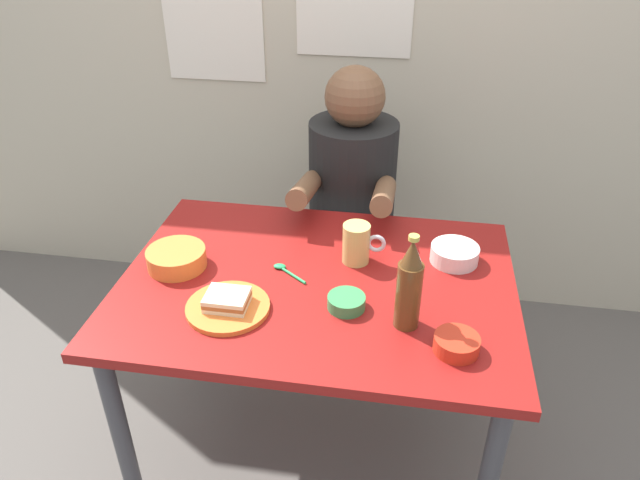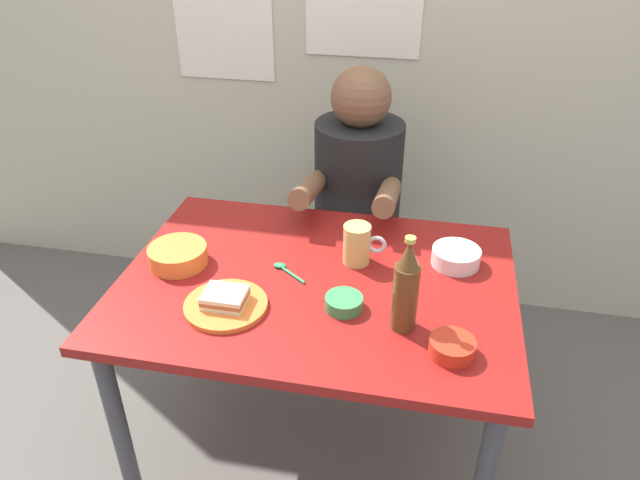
{
  "view_description": "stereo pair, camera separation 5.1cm",
  "coord_description": "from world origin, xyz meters",
  "px_view_note": "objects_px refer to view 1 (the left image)",
  "views": [
    {
      "loc": [
        0.23,
        -1.33,
        1.71
      ],
      "look_at": [
        0.0,
        0.05,
        0.84
      ],
      "focal_mm": 33.18,
      "sensor_mm": 36.0,
      "label": 1
    },
    {
      "loc": [
        0.28,
        -1.32,
        1.71
      ],
      "look_at": [
        0.0,
        0.05,
        0.84
      ],
      "focal_mm": 33.18,
      "sensor_mm": 36.0,
      "label": 2
    }
  ],
  "objects_px": {
    "stool": "(349,269)",
    "beer_bottle": "(409,286)",
    "dip_bowl_green": "(346,302)",
    "person_seated": "(352,177)",
    "sandwich": "(227,300)",
    "beer_mug": "(357,243)",
    "dining_table": "(317,306)",
    "plate_orange": "(228,307)"
  },
  "relations": [
    {
      "from": "plate_orange",
      "to": "beer_bottle",
      "type": "bearing_deg",
      "value": 2.06
    },
    {
      "from": "stool",
      "to": "dip_bowl_green",
      "type": "bearing_deg",
      "value": -84.49
    },
    {
      "from": "person_seated",
      "to": "dip_bowl_green",
      "type": "xyz_separation_m",
      "value": [
        0.07,
        -0.73,
        -0.01
      ]
    },
    {
      "from": "plate_orange",
      "to": "stool",
      "type": "bearing_deg",
      "value": 73.81
    },
    {
      "from": "dip_bowl_green",
      "to": "stool",
      "type": "bearing_deg",
      "value": 95.51
    },
    {
      "from": "sandwich",
      "to": "beer_mug",
      "type": "distance_m",
      "value": 0.42
    },
    {
      "from": "sandwich",
      "to": "dip_bowl_green",
      "type": "distance_m",
      "value": 0.31
    },
    {
      "from": "stool",
      "to": "plate_orange",
      "type": "height_order",
      "value": "plate_orange"
    },
    {
      "from": "dining_table",
      "to": "beer_mug",
      "type": "xyz_separation_m",
      "value": [
        0.1,
        0.11,
        0.15
      ]
    },
    {
      "from": "person_seated",
      "to": "beer_mug",
      "type": "xyz_separation_m",
      "value": [
        0.07,
        -0.51,
        0.03
      ]
    },
    {
      "from": "stool",
      "to": "beer_bottle",
      "type": "distance_m",
      "value": 0.96
    },
    {
      "from": "beer_mug",
      "to": "person_seated",
      "type": "bearing_deg",
      "value": 98.23
    },
    {
      "from": "dip_bowl_green",
      "to": "plate_orange",
      "type": "bearing_deg",
      "value": -169.02
    },
    {
      "from": "dining_table",
      "to": "plate_orange",
      "type": "bearing_deg",
      "value": -140.51
    },
    {
      "from": "dining_table",
      "to": "beer_bottle",
      "type": "relative_size",
      "value": 4.2
    },
    {
      "from": "beer_mug",
      "to": "beer_bottle",
      "type": "xyz_separation_m",
      "value": [
        0.15,
        -0.27,
        0.06
      ]
    },
    {
      "from": "beer_mug",
      "to": "dip_bowl_green",
      "type": "xyz_separation_m",
      "value": [
        -0.0,
        -0.22,
        -0.04
      ]
    },
    {
      "from": "plate_orange",
      "to": "dip_bowl_green",
      "type": "relative_size",
      "value": 2.2
    },
    {
      "from": "dip_bowl_green",
      "to": "person_seated",
      "type": "bearing_deg",
      "value": 95.59
    },
    {
      "from": "stool",
      "to": "person_seated",
      "type": "bearing_deg",
      "value": -90.0
    },
    {
      "from": "stool",
      "to": "beer_bottle",
      "type": "xyz_separation_m",
      "value": [
        0.23,
        -0.78,
        0.51
      ]
    },
    {
      "from": "sandwich",
      "to": "dip_bowl_green",
      "type": "xyz_separation_m",
      "value": [
        0.3,
        0.06,
        -0.01
      ]
    },
    {
      "from": "plate_orange",
      "to": "person_seated",
      "type": "bearing_deg",
      "value": 73.59
    },
    {
      "from": "dining_table",
      "to": "dip_bowl_green",
      "type": "bearing_deg",
      "value": -49.17
    },
    {
      "from": "dining_table",
      "to": "stool",
      "type": "relative_size",
      "value": 2.44
    },
    {
      "from": "person_seated",
      "to": "plate_orange",
      "type": "distance_m",
      "value": 0.82
    },
    {
      "from": "person_seated",
      "to": "dip_bowl_green",
      "type": "height_order",
      "value": "person_seated"
    },
    {
      "from": "beer_bottle",
      "to": "sandwich",
      "type": "bearing_deg",
      "value": -177.94
    },
    {
      "from": "person_seated",
      "to": "stool",
      "type": "bearing_deg",
      "value": 90.0
    },
    {
      "from": "stool",
      "to": "beer_bottle",
      "type": "relative_size",
      "value": 1.72
    },
    {
      "from": "stool",
      "to": "beer_mug",
      "type": "height_order",
      "value": "beer_mug"
    },
    {
      "from": "sandwich",
      "to": "dip_bowl_green",
      "type": "relative_size",
      "value": 1.1
    },
    {
      "from": "beer_bottle",
      "to": "dip_bowl_green",
      "type": "xyz_separation_m",
      "value": [
        -0.16,
        0.04,
        -0.1
      ]
    },
    {
      "from": "stool",
      "to": "dip_bowl_green",
      "type": "xyz_separation_m",
      "value": [
        0.07,
        -0.74,
        0.41
      ]
    },
    {
      "from": "beer_mug",
      "to": "dip_bowl_green",
      "type": "relative_size",
      "value": 1.26
    },
    {
      "from": "stool",
      "to": "plate_orange",
      "type": "xyz_separation_m",
      "value": [
        -0.23,
        -0.8,
        0.4
      ]
    },
    {
      "from": "person_seated",
      "to": "beer_bottle",
      "type": "relative_size",
      "value": 2.75
    },
    {
      "from": "dining_table",
      "to": "plate_orange",
      "type": "xyz_separation_m",
      "value": [
        -0.21,
        -0.17,
        0.1
      ]
    },
    {
      "from": "sandwich",
      "to": "plate_orange",
      "type": "bearing_deg",
      "value": 0.0
    },
    {
      "from": "beer_mug",
      "to": "beer_bottle",
      "type": "bearing_deg",
      "value": -59.83
    },
    {
      "from": "person_seated",
      "to": "sandwich",
      "type": "height_order",
      "value": "person_seated"
    },
    {
      "from": "plate_orange",
      "to": "dip_bowl_green",
      "type": "xyz_separation_m",
      "value": [
        0.3,
        0.06,
        0.01
      ]
    }
  ]
}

